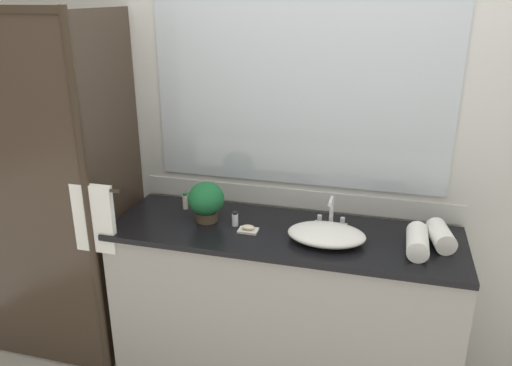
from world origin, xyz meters
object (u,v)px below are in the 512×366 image
at_px(sink_basin, 326,234).
at_px(amenity_bottle_body_wash, 185,201).
at_px(soap_dish, 248,229).
at_px(amenity_bottle_shampoo, 235,219).
at_px(rolled_towel_near_edge, 441,236).
at_px(faucet, 331,217).
at_px(rolled_towel_middle, 417,241).
at_px(amenity_bottle_lotion, 191,197).
at_px(potted_plant, 206,200).

relative_size(sink_basin, amenity_bottle_body_wash, 3.96).
bearing_deg(soap_dish, amenity_bottle_shampoo, 147.00).
xyz_separation_m(sink_basin, soap_dish, (-0.40, 0.01, -0.02)).
relative_size(soap_dish, rolled_towel_near_edge, 0.48).
bearing_deg(faucet, rolled_towel_middle, -20.18).
height_order(sink_basin, amenity_bottle_shampoo, amenity_bottle_shampoo).
distance_m(amenity_bottle_body_wash, amenity_bottle_lotion, 0.08).
bearing_deg(soap_dish, rolled_towel_near_edge, 5.75).
distance_m(sink_basin, rolled_towel_middle, 0.43).
height_order(sink_basin, potted_plant, potted_plant).
bearing_deg(amenity_bottle_body_wash, potted_plant, -35.24).
bearing_deg(amenity_bottle_body_wash, sink_basin, -13.49).
bearing_deg(sink_basin, rolled_towel_near_edge, 10.51).
distance_m(amenity_bottle_shampoo, amenity_bottle_lotion, 0.39).
relative_size(potted_plant, amenity_bottle_shampoo, 2.77).
xyz_separation_m(amenity_bottle_body_wash, amenity_bottle_shampoo, (0.34, -0.14, -0.01)).
height_order(faucet, soap_dish, faucet).
distance_m(potted_plant, amenity_bottle_body_wash, 0.22).
distance_m(amenity_bottle_body_wash, amenity_bottle_shampoo, 0.36).
relative_size(soap_dish, amenity_bottle_shampoo, 1.28).
bearing_deg(sink_basin, amenity_bottle_lotion, 161.54).
height_order(amenity_bottle_lotion, rolled_towel_near_edge, rolled_towel_near_edge).
height_order(faucet, amenity_bottle_body_wash, faucet).
relative_size(amenity_bottle_body_wash, rolled_towel_middle, 0.39).
bearing_deg(amenity_bottle_body_wash, soap_dish, -24.47).
height_order(soap_dish, amenity_bottle_lotion, amenity_bottle_lotion).
bearing_deg(faucet, soap_dish, -158.01).
height_order(amenity_bottle_shampoo, rolled_towel_middle, rolled_towel_middle).
bearing_deg(amenity_bottle_lotion, amenity_bottle_body_wash, -95.18).
bearing_deg(rolled_towel_near_edge, amenity_bottle_lotion, 172.71).
distance_m(soap_dish, amenity_bottle_shampoo, 0.10).
xyz_separation_m(sink_basin, potted_plant, (-0.65, 0.08, 0.08)).
distance_m(sink_basin, amenity_bottle_lotion, 0.86).
bearing_deg(amenity_bottle_lotion, sink_basin, -18.46).
xyz_separation_m(sink_basin, amenity_bottle_lotion, (-0.82, 0.27, 0.00)).
xyz_separation_m(amenity_bottle_shampoo, rolled_towel_middle, (0.91, -0.05, 0.01)).
bearing_deg(rolled_towel_middle, amenity_bottle_lotion, 168.09).
relative_size(potted_plant, rolled_towel_middle, 0.88).
distance_m(faucet, potted_plant, 0.66).
xyz_separation_m(potted_plant, rolled_towel_near_edge, (1.19, 0.02, -0.07)).
bearing_deg(sink_basin, amenity_bottle_shampoo, 172.87).
bearing_deg(rolled_towel_near_edge, faucet, 172.82).
xyz_separation_m(soap_dish, amenity_bottle_lotion, (-0.42, 0.27, 0.03)).
distance_m(rolled_towel_near_edge, rolled_towel_middle, 0.14).
xyz_separation_m(amenity_bottle_shampoo, amenity_bottle_lotion, (-0.33, 0.21, 0.01)).
bearing_deg(soap_dish, amenity_bottle_lotion, 147.27).
bearing_deg(faucet, amenity_bottle_body_wash, 177.87).
bearing_deg(amenity_bottle_lotion, rolled_towel_near_edge, -7.29).
height_order(faucet, amenity_bottle_lotion, faucet).
bearing_deg(soap_dish, rolled_towel_middle, 0.36).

